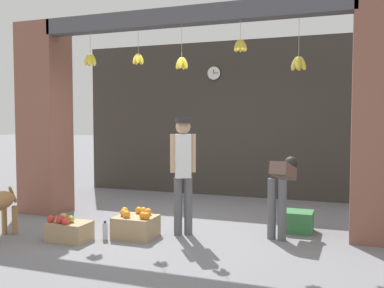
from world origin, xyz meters
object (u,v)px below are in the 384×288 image
object	(u,v)px
shopkeeper	(183,167)
produce_box_green	(298,221)
water_bottle	(105,231)
wall_clock	(214,73)
fruit_crate_apples	(69,230)
worker_stooping	(282,185)
fruit_crate_oranges	(136,225)

from	to	relation	value
shopkeeper	produce_box_green	size ratio (longest dim) A/B	3.89
water_bottle	wall_clock	world-z (taller)	wall_clock
shopkeeper	fruit_crate_apples	distance (m)	1.68
fruit_crate_apples	wall_clock	size ratio (longest dim) A/B	1.87
worker_stooping	produce_box_green	distance (m)	0.63
shopkeeper	water_bottle	size ratio (longest dim) A/B	6.52
worker_stooping	shopkeeper	bearing A→B (deg)	-153.34
worker_stooping	fruit_crate_oranges	world-z (taller)	worker_stooping
shopkeeper	worker_stooping	distance (m)	1.34
water_bottle	worker_stooping	bearing A→B (deg)	24.53
water_bottle	fruit_crate_oranges	bearing A→B (deg)	36.53
produce_box_green	water_bottle	xyz separation A→B (m)	(-2.30, -1.25, -0.03)
shopkeeper	wall_clock	bearing A→B (deg)	-109.26
fruit_crate_oranges	wall_clock	bearing A→B (deg)	89.18
fruit_crate_apples	produce_box_green	distance (m)	3.08
produce_box_green	wall_clock	xyz separation A→B (m)	(-1.93, 2.33, 2.34)
water_bottle	wall_clock	bearing A→B (deg)	84.10
fruit_crate_oranges	produce_box_green	size ratio (longest dim) A/B	1.29
shopkeeper	produce_box_green	distance (m)	1.77
worker_stooping	fruit_crate_apples	bearing A→B (deg)	-146.72
fruit_crate_oranges	water_bottle	bearing A→B (deg)	-143.47
fruit_crate_oranges	water_bottle	xyz separation A→B (m)	(-0.32, -0.24, -0.04)
fruit_crate_apples	water_bottle	world-z (taller)	fruit_crate_apples
shopkeeper	produce_box_green	world-z (taller)	shopkeeper
water_bottle	shopkeeper	bearing A→B (deg)	32.74
worker_stooping	fruit_crate_oranges	size ratio (longest dim) A/B	1.97
worker_stooping	wall_clock	distance (m)	3.62
fruit_crate_apples	wall_clock	xyz separation A→B (m)	(0.78, 3.78, 2.34)
fruit_crate_oranges	fruit_crate_apples	distance (m)	0.86
worker_stooping	fruit_crate_oranges	distance (m)	2.01
fruit_crate_apples	water_bottle	bearing A→B (deg)	25.76
produce_box_green	wall_clock	distance (m)	3.83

